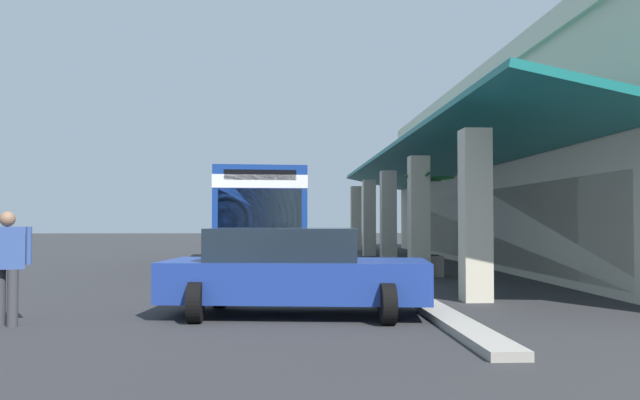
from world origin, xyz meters
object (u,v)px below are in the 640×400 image
(transit_bus, at_px, (252,213))
(potted_palm, at_px, (428,248))
(parked_sedan_blue, at_px, (293,271))
(pedestrian, at_px, (7,261))

(transit_bus, height_order, potted_palm, transit_bus)
(potted_palm, bearing_deg, parked_sedan_blue, -27.67)
(parked_sedan_blue, bearing_deg, transit_bus, -173.79)
(transit_bus, xyz_separation_m, parked_sedan_blue, (12.03, 1.31, -1.10))
(pedestrian, distance_m, potted_palm, 11.79)
(potted_palm, bearing_deg, transit_bus, -130.75)
(transit_bus, bearing_deg, parked_sedan_blue, 6.21)
(parked_sedan_blue, bearing_deg, potted_palm, 152.33)
(transit_bus, distance_m, parked_sedan_blue, 12.15)
(transit_bus, bearing_deg, pedestrian, -13.33)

